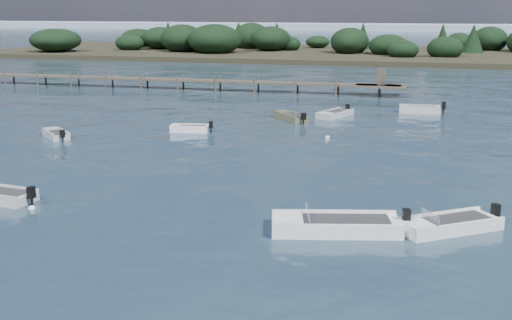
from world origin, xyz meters
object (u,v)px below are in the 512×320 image
(tender_far_grey_b, at_px, (420,111))
(dinghy_mid_white_a, at_px, (335,228))
(tender_far_grey, at_px, (56,136))
(jetty, at_px, (144,79))
(tender_far_white, at_px, (190,130))
(dinghy_mid_white_b, at_px, (448,227))
(dinghy_extra_a, at_px, (291,118))
(dinghy_extra_b, at_px, (335,115))

(tender_far_grey_b, distance_m, dinghy_mid_white_a, 31.17)
(tender_far_grey, xyz_separation_m, jetty, (-5.61, 27.07, 0.84))
(tender_far_white, xyz_separation_m, jetty, (-13.76, 22.74, 0.84))
(tender_far_grey_b, relative_size, dinghy_mid_white_b, 0.88)
(tender_far_grey_b, bearing_deg, dinghy_mid_white_b, -87.23)
(dinghy_mid_white_b, bearing_deg, tender_far_white, 135.58)
(dinghy_mid_white_b, distance_m, jetty, 50.47)
(dinghy_extra_a, height_order, dinghy_mid_white_a, dinghy_mid_white_a)
(tender_far_white, height_order, tender_far_grey_b, tender_far_grey_b)
(tender_far_white, bearing_deg, dinghy_extra_a, 47.47)
(tender_far_white, height_order, dinghy_mid_white_a, dinghy_mid_white_a)
(dinghy_extra_a, distance_m, dinghy_mid_white_a, 25.86)
(dinghy_mid_white_a, bearing_deg, dinghy_mid_white_b, 16.91)
(dinghy_extra_b, xyz_separation_m, dinghy_mid_white_a, (3.74, -27.42, 0.03))
(tender_far_grey_b, bearing_deg, tender_far_grey, -144.71)
(tender_far_grey_b, distance_m, dinghy_extra_b, 7.61)
(jetty, bearing_deg, tender_far_grey, -78.30)
(dinghy_mid_white_b, relative_size, dinghy_mid_white_a, 0.77)
(tender_far_white, relative_size, dinghy_mid_white_a, 0.55)
(dinghy_extra_b, distance_m, dinghy_mid_white_b, 27.32)
(dinghy_mid_white_b, xyz_separation_m, jetty, (-31.11, 39.73, 0.84))
(dinghy_extra_a, relative_size, dinghy_mid_white_a, 0.62)
(dinghy_mid_white_b, bearing_deg, dinghy_extra_a, 115.62)
(tender_far_grey_b, relative_size, tender_far_grey, 1.33)
(tender_far_grey, height_order, jetty, jetty)
(dinghy_mid_white_a, xyz_separation_m, tender_far_grey, (-21.10, 14.00, -0.02))
(dinghy_mid_white_a, distance_m, jetty, 49.00)
(tender_far_grey_b, height_order, jetty, jetty)
(dinghy_extra_a, distance_m, tender_far_grey, 17.90)
(dinghy_mid_white_a, bearing_deg, dinghy_extra_a, 105.51)
(tender_far_grey_b, height_order, dinghy_mid_white_a, dinghy_mid_white_a)
(tender_far_white, relative_size, tender_far_grey, 1.07)
(tender_far_white, xyz_separation_m, dinghy_extra_a, (6.04, 6.58, 0.01))
(tender_far_white, distance_m, dinghy_extra_a, 8.93)
(dinghy_mid_white_b, bearing_deg, tender_far_grey, 153.58)
(dinghy_extra_a, bearing_deg, dinghy_extra_b, 38.24)
(dinghy_extra_b, distance_m, jetty, 26.74)
(dinghy_extra_a, bearing_deg, jetty, 140.79)
(dinghy_extra_a, xyz_separation_m, dinghy_mid_white_b, (11.31, -23.58, -0.01))
(tender_far_white, relative_size, jetty, 0.05)
(tender_far_white, bearing_deg, jetty, 121.18)
(tender_far_grey_b, bearing_deg, dinghy_mid_white_a, -95.44)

